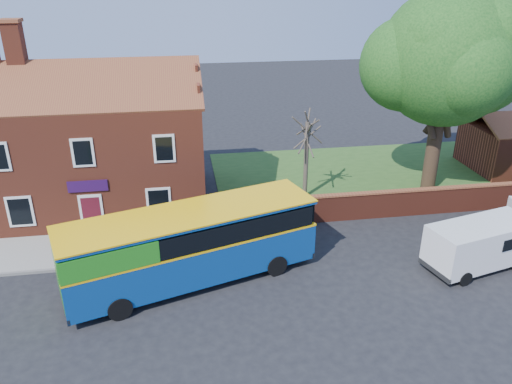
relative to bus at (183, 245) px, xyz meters
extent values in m
plane|color=black|center=(2.32, -2.19, -1.94)|extent=(120.00, 120.00, 0.00)
cube|color=gray|center=(-4.68, 3.56, -1.88)|extent=(18.00, 3.50, 0.12)
cube|color=slate|center=(-4.68, 1.81, -1.87)|extent=(18.00, 0.15, 0.14)
cube|color=#426B28|center=(15.32, 10.81, -1.92)|extent=(26.00, 12.00, 0.04)
cube|color=brown|center=(-4.68, 9.31, 1.31)|extent=(12.00, 8.00, 6.50)
cube|color=brown|center=(-4.68, 7.31, 5.56)|extent=(12.30, 4.08, 2.16)
cube|color=brown|center=(-4.68, 11.31, 5.56)|extent=(12.30, 4.08, 2.16)
cube|color=brown|center=(-8.08, 9.31, 7.46)|extent=(0.90, 0.90, 2.20)
cube|color=black|center=(-4.68, 5.28, 2.66)|extent=(1.10, 0.06, 1.50)
cube|color=#4C0F19|center=(-4.68, 5.26, -0.84)|extent=(0.95, 0.04, 2.10)
cube|color=silver|center=(-4.68, 5.28, -0.79)|extent=(1.20, 0.06, 2.30)
cube|color=#2A0D3C|center=(-4.68, 5.25, 0.86)|extent=(2.00, 0.06, 0.60)
cube|color=maroon|center=(15.32, 4.81, -1.19)|extent=(22.00, 0.30, 1.50)
cube|color=brown|center=(15.32, 4.81, -0.39)|extent=(22.00, 0.38, 0.10)
cube|color=navy|center=(0.35, 0.11, -0.65)|extent=(11.51, 6.03, 1.78)
cube|color=yellow|center=(0.35, 0.11, 0.23)|extent=(11.54, 6.06, 0.10)
cube|color=black|center=(0.35, 0.11, 0.77)|extent=(11.09, 5.92, 0.89)
cube|color=#24881D|center=(-3.17, -1.00, 0.77)|extent=(4.48, 3.85, 0.95)
cube|color=navy|center=(0.35, 0.11, 1.37)|extent=(11.51, 6.03, 0.14)
cube|color=yellow|center=(0.35, 0.11, 1.45)|extent=(11.57, 6.08, 0.06)
cylinder|color=black|center=(-2.67, -2.22, -1.43)|extent=(1.04, 0.57, 1.01)
cylinder|color=black|center=(-3.46, 0.29, -1.43)|extent=(1.04, 0.57, 1.01)
cylinder|color=black|center=(4.16, -0.07, -1.43)|extent=(1.04, 0.57, 1.01)
cylinder|color=black|center=(3.37, 2.44, -1.43)|extent=(1.04, 0.57, 1.01)
cube|color=white|center=(13.68, -0.87, -0.65)|extent=(5.49, 3.23, 1.96)
cylinder|color=black|center=(12.32, -2.21, -1.60)|extent=(0.71, 0.38, 0.68)
cylinder|color=black|center=(11.85, -0.32, -1.60)|extent=(0.71, 0.38, 0.68)
cylinder|color=black|center=(15.05, 0.46, -1.60)|extent=(0.71, 0.38, 0.68)
cylinder|color=black|center=(15.67, 8.06, 0.61)|extent=(0.89, 0.89, 5.09)
sphere|color=#3D7B26|center=(15.67, 8.06, 6.36)|extent=(7.97, 7.97, 7.97)
sphere|color=#3D7B26|center=(17.99, 8.51, 5.70)|extent=(5.75, 5.75, 5.75)
sphere|color=#3D7B26|center=(13.56, 8.73, 5.92)|extent=(5.53, 5.53, 5.53)
cylinder|color=#4C4238|center=(7.57, 8.13, 0.48)|extent=(0.28, 0.28, 4.83)
cylinder|color=#4C4238|center=(7.57, 8.13, 2.20)|extent=(0.28, 2.35, 1.90)
cylinder|color=#4C4238|center=(7.57, 8.13, 2.03)|extent=(1.23, 1.74, 1.74)
cylinder|color=#4C4238|center=(7.57, 8.13, 2.37)|extent=(1.98, 0.91, 1.92)
camera|label=1|loc=(0.18, -19.23, 11.00)|focal=35.00mm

